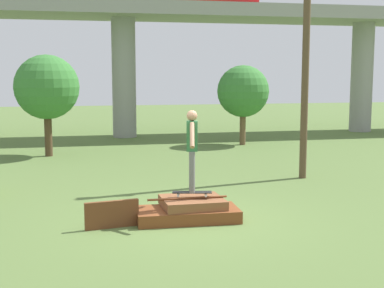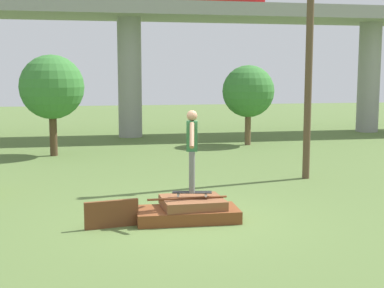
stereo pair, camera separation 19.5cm
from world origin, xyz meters
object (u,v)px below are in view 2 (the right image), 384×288
at_px(tree_behind_left, 52,87).
at_px(skater, 192,145).
at_px(skateboard, 192,193).
at_px(tree_behind_right, 248,92).
at_px(utility_pole, 310,36).

bearing_deg(tree_behind_left, skater, -70.57).
distance_m(skateboard, skater, 0.97).
height_order(skateboard, tree_behind_right, tree_behind_right).
relative_size(skater, utility_pole, 0.22).
distance_m(skater, utility_pole, 5.93).
xyz_separation_m(utility_pole, tree_behind_right, (0.47, 7.24, -1.75)).
relative_size(utility_pole, tree_behind_left, 2.12).
bearing_deg(utility_pole, tree_behind_left, 141.95).
xyz_separation_m(skateboard, skater, (-0.00, -0.00, 0.97)).
relative_size(skateboard, skater, 0.50).
bearing_deg(skateboard, tree_behind_left, 109.43).
bearing_deg(skater, tree_behind_left, 109.43).
height_order(skater, tree_behind_right, tree_behind_right).
relative_size(utility_pole, tree_behind_right, 2.33).
relative_size(skateboard, utility_pole, 0.11).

